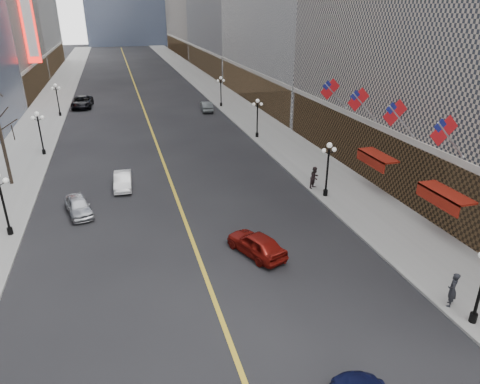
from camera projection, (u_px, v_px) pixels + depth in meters
sidewalk_east at (228, 101)px, 71.00m from camera, size 6.00×230.00×0.15m
sidewalk_west at (47, 111)px, 63.89m from camera, size 6.00×230.00×0.15m
lane_line at (138, 95)px, 76.29m from camera, size 0.25×200.00×0.02m
streetlamp_east_1 at (328, 164)px, 34.06m from camera, size 1.26×0.44×4.52m
streetlamp_east_2 at (257, 114)px, 49.93m from camera, size 1.26×0.44×4.52m
streetlamp_east_3 at (221, 88)px, 65.79m from camera, size 1.26×0.44×4.52m
streetlamp_west_1 at (2, 197)px, 28.06m from camera, size 1.26×0.44×4.52m
streetlamp_west_2 at (39, 129)px, 43.93m from camera, size 1.26×0.44×4.52m
streetlamp_west_3 at (57, 96)px, 59.80m from camera, size 1.26×0.44×4.52m
flag_2 at (446, 133)px, 26.15m from camera, size 2.87×0.12×2.87m
flag_3 at (397, 115)px, 30.56m from camera, size 2.87×0.12×2.87m
flag_4 at (360, 101)px, 34.97m from camera, size 2.87×0.12×2.87m
flag_5 at (332, 91)px, 39.38m from camera, size 2.87×0.12×2.87m
awning_b at (444, 195)px, 28.03m from camera, size 1.40×4.00×0.93m
awning_c at (376, 157)px, 35.08m from camera, size 1.40×4.00×0.93m
theatre_marquee at (29, 23)px, 67.48m from camera, size 2.00×0.55×12.00m
car_nb_near at (78, 206)px, 32.03m from camera, size 2.55×4.32×1.38m
car_nb_mid at (123, 181)px, 36.74m from camera, size 1.61×4.11×1.33m
car_nb_far at (82, 102)px, 66.16m from camera, size 3.25×6.35×1.72m
car_sb_mid at (256, 244)px, 26.79m from camera, size 3.32×4.76×1.51m
car_sb_far at (206, 106)px, 63.99m from camera, size 1.91×4.54×1.46m
ped_ne_corner at (452, 290)px, 21.84m from camera, size 0.86×0.86×1.93m
ped_east_walk at (315, 177)px, 36.25m from camera, size 1.05×0.91×1.90m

